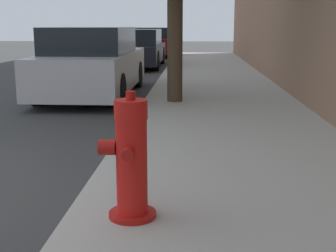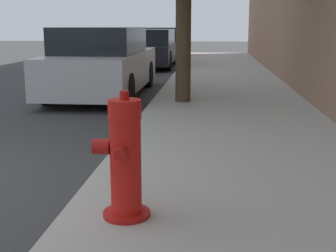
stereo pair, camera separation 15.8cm
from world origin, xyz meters
TOP-DOWN VIEW (x-y plane):
  - sidewalk_slab at (3.55, 0.00)m, footprint 2.81×40.00m
  - fire_hydrant at (2.64, -0.39)m, footprint 0.40×0.42m
  - parked_car_near at (0.94, 6.26)m, footprint 1.70×4.49m
  - parked_car_mid at (1.04, 13.20)m, footprint 1.71×4.49m
  - parked_car_far at (1.00, 19.06)m, footprint 1.82×4.31m

SIDE VIEW (x-z plane):
  - sidewalk_slab at x=3.55m, z-range 0.00..0.13m
  - fire_hydrant at x=2.64m, z-range 0.09..1.00m
  - parked_car_mid at x=1.04m, z-range -0.02..1.31m
  - parked_car_far at x=1.00m, z-range -0.01..1.34m
  - parked_car_near at x=0.94m, z-range -0.02..1.40m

